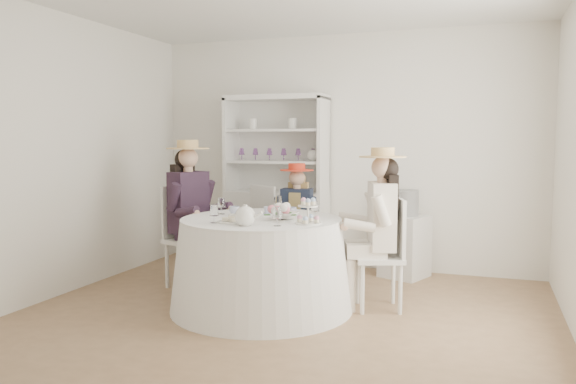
% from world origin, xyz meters
% --- Properties ---
extents(ground, '(4.50, 4.50, 0.00)m').
position_xyz_m(ground, '(0.00, 0.00, 0.00)').
color(ground, brown).
rests_on(ground, ground).
extents(wall_back, '(4.50, 0.00, 4.50)m').
position_xyz_m(wall_back, '(0.00, 2.00, 1.35)').
color(wall_back, white).
rests_on(wall_back, ground).
extents(wall_front, '(4.50, 0.00, 4.50)m').
position_xyz_m(wall_front, '(0.00, -2.00, 1.35)').
color(wall_front, white).
rests_on(wall_front, ground).
extents(wall_left, '(0.00, 4.50, 4.50)m').
position_xyz_m(wall_left, '(-2.25, 0.00, 1.35)').
color(wall_left, white).
rests_on(wall_left, ground).
extents(tea_table, '(1.61, 1.61, 0.81)m').
position_xyz_m(tea_table, '(-0.26, 0.13, 0.40)').
color(tea_table, white).
rests_on(tea_table, ground).
extents(hutch, '(1.31, 0.78, 2.00)m').
position_xyz_m(hutch, '(-0.72, 1.77, 0.71)').
color(hutch, silver).
rests_on(hutch, ground).
extents(side_table, '(0.56, 0.56, 0.67)m').
position_xyz_m(side_table, '(0.78, 1.72, 0.34)').
color(side_table, silver).
rests_on(side_table, ground).
extents(hatbox, '(0.33, 0.33, 0.28)m').
position_xyz_m(hatbox, '(0.78, 1.72, 0.81)').
color(hatbox, black).
rests_on(hatbox, side_table).
extents(guest_left, '(0.61, 0.56, 1.49)m').
position_xyz_m(guest_left, '(-1.20, 0.55, 0.84)').
color(guest_left, silver).
rests_on(guest_left, ground).
extents(guest_mid, '(0.46, 0.47, 1.25)m').
position_xyz_m(guest_mid, '(-0.28, 1.16, 0.71)').
color(guest_mid, silver).
rests_on(guest_mid, ground).
extents(guest_right, '(0.59, 0.54, 1.43)m').
position_xyz_m(guest_right, '(0.72, 0.46, 0.81)').
color(guest_right, silver).
rests_on(guest_right, ground).
extents(spare_chair, '(0.56, 0.56, 1.00)m').
position_xyz_m(spare_chair, '(-0.62, 1.28, 0.54)').
color(spare_chair, silver).
rests_on(spare_chair, ground).
extents(teacup_a, '(0.10, 0.10, 0.08)m').
position_xyz_m(teacup_a, '(-0.55, 0.20, 0.85)').
color(teacup_a, white).
rests_on(teacup_a, tea_table).
extents(teacup_b, '(0.06, 0.06, 0.06)m').
position_xyz_m(teacup_b, '(-0.31, 0.39, 0.84)').
color(teacup_b, white).
rests_on(teacup_b, tea_table).
extents(teacup_c, '(0.11, 0.11, 0.07)m').
position_xyz_m(teacup_c, '(-0.05, 0.34, 0.84)').
color(teacup_c, white).
rests_on(teacup_c, tea_table).
extents(flower_bowl, '(0.24, 0.24, 0.06)m').
position_xyz_m(flower_bowl, '(-0.03, 0.13, 0.84)').
color(flower_bowl, white).
rests_on(flower_bowl, tea_table).
extents(flower_arrangement, '(0.20, 0.20, 0.07)m').
position_xyz_m(flower_arrangement, '(-0.06, 0.06, 0.90)').
color(flower_arrangement, pink).
rests_on(flower_arrangement, tea_table).
extents(table_teapot, '(0.24, 0.17, 0.18)m').
position_xyz_m(table_teapot, '(-0.22, -0.31, 0.88)').
color(table_teapot, white).
rests_on(table_teapot, tea_table).
extents(sandwich_plate, '(0.25, 0.25, 0.05)m').
position_xyz_m(sandwich_plate, '(-0.39, -0.19, 0.82)').
color(sandwich_plate, white).
rests_on(sandwich_plate, tea_table).
extents(cupcake_stand, '(0.22, 0.22, 0.21)m').
position_xyz_m(cupcake_stand, '(0.23, -0.05, 0.88)').
color(cupcake_stand, white).
rests_on(cupcake_stand, tea_table).
extents(stemware_set, '(0.97, 0.94, 0.15)m').
position_xyz_m(stemware_set, '(-0.26, 0.13, 0.88)').
color(stemware_set, white).
rests_on(stemware_set, tea_table).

